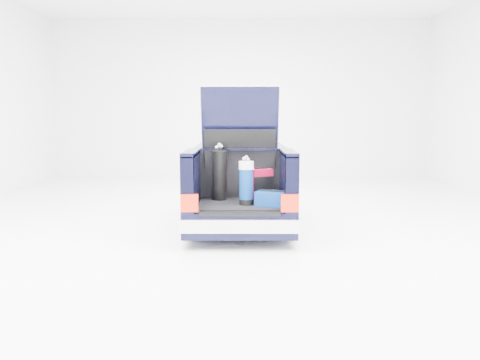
{
  "coord_description": "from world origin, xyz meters",
  "views": [
    {
      "loc": [
        0.03,
        -9.5,
        2.02
      ],
      "look_at": [
        0.0,
        -0.5,
        0.85
      ],
      "focal_mm": 38.0,
      "sensor_mm": 36.0,
      "label": 1
    }
  ],
  "objects_px": {
    "car": "(240,185)",
    "red_suitcase": "(261,185)",
    "blue_golf_bag": "(246,183)",
    "black_golf_bag": "(219,175)",
    "blue_duffel": "(272,199)"
  },
  "relations": [
    {
      "from": "car",
      "to": "blue_duffel",
      "type": "distance_m",
      "value": 1.89
    },
    {
      "from": "car",
      "to": "red_suitcase",
      "type": "height_order",
      "value": "car"
    },
    {
      "from": "car",
      "to": "red_suitcase",
      "type": "bearing_deg",
      "value": -75.88
    },
    {
      "from": "red_suitcase",
      "to": "blue_golf_bag",
      "type": "bearing_deg",
      "value": -149.6
    },
    {
      "from": "red_suitcase",
      "to": "blue_golf_bag",
      "type": "height_order",
      "value": "blue_golf_bag"
    },
    {
      "from": "car",
      "to": "blue_duffel",
      "type": "height_order",
      "value": "car"
    },
    {
      "from": "red_suitcase",
      "to": "blue_golf_bag",
      "type": "distance_m",
      "value": 0.43
    },
    {
      "from": "blue_golf_bag",
      "to": "blue_duffel",
      "type": "distance_m",
      "value": 0.47
    },
    {
      "from": "red_suitcase",
      "to": "blue_golf_bag",
      "type": "relative_size",
      "value": 0.72
    },
    {
      "from": "blue_golf_bag",
      "to": "black_golf_bag",
      "type": "bearing_deg",
      "value": 125.16
    },
    {
      "from": "red_suitcase",
      "to": "blue_golf_bag",
      "type": "xyz_separation_m",
      "value": [
        -0.25,
        -0.34,
        0.09
      ]
    },
    {
      "from": "red_suitcase",
      "to": "black_golf_bag",
      "type": "height_order",
      "value": "black_golf_bag"
    },
    {
      "from": "car",
      "to": "blue_duffel",
      "type": "xyz_separation_m",
      "value": [
        0.5,
        -1.82,
        0.04
      ]
    },
    {
      "from": "car",
      "to": "red_suitcase",
      "type": "xyz_separation_m",
      "value": [
        0.35,
        -1.38,
        0.19
      ]
    },
    {
      "from": "black_golf_bag",
      "to": "blue_duffel",
      "type": "relative_size",
      "value": 1.7
    }
  ]
}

